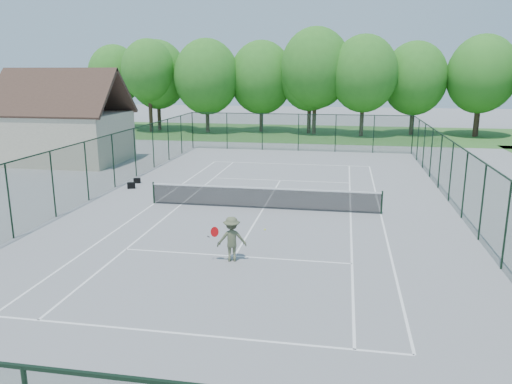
% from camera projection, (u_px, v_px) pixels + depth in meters
% --- Properties ---
extents(ground, '(140.00, 140.00, 0.00)m').
position_uv_depth(ground, '(263.00, 209.00, 23.86)').
color(ground, gray).
rests_on(ground, ground).
extents(grass_far, '(80.00, 16.00, 0.01)m').
position_uv_depth(grass_far, '(309.00, 133.00, 52.56)').
color(grass_far, '#3A6F2C').
rests_on(grass_far, ground).
extents(court_lines, '(11.05, 23.85, 0.01)m').
position_uv_depth(court_lines, '(263.00, 209.00, 23.86)').
color(court_lines, white).
rests_on(court_lines, ground).
extents(tennis_net, '(11.08, 0.08, 1.10)m').
position_uv_depth(tennis_net, '(263.00, 197.00, 23.73)').
color(tennis_net, black).
rests_on(tennis_net, ground).
extents(fence_enclosure, '(18.05, 36.05, 3.02)m').
position_uv_depth(fence_enclosure, '(263.00, 177.00, 23.49)').
color(fence_enclosure, '#1B3A26').
rests_on(fence_enclosure, ground).
extents(utility_building, '(8.60, 6.27, 6.63)m').
position_uv_depth(utility_building, '(64.00, 118.00, 35.39)').
color(utility_building, beige).
rests_on(utility_building, ground).
extents(tree_line_far, '(39.40, 6.40, 9.70)m').
position_uv_depth(tree_line_far, '(310.00, 75.00, 51.15)').
color(tree_line_far, '#452D22').
rests_on(tree_line_far, ground).
extents(sports_bag_a, '(0.49, 0.39, 0.34)m').
position_uv_depth(sports_bag_a, '(131.00, 185.00, 27.91)').
color(sports_bag_a, black).
rests_on(sports_bag_a, ground).
extents(sports_bag_b, '(0.42, 0.31, 0.30)m').
position_uv_depth(sports_bag_b, '(137.00, 181.00, 29.24)').
color(sports_bag_b, black).
rests_on(sports_bag_b, ground).
extents(tennis_player, '(1.98, 0.85, 1.58)m').
position_uv_depth(tennis_player, '(232.00, 239.00, 17.16)').
color(tennis_player, '#54593D').
rests_on(tennis_player, ground).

